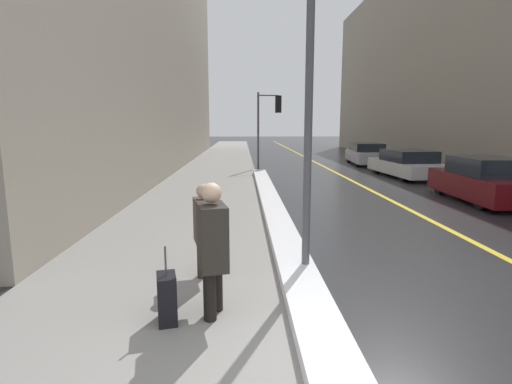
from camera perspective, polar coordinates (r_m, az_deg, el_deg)
The scene contains 14 objects.
ground_plane at distance 4.38m, azimuth 7.68°, elevation -22.76°, with size 160.00×160.00×0.00m, color #232326.
sidewalk_slab at distance 18.84m, azimuth -6.05°, elevation 2.38°, with size 4.00×80.00×0.01m.
road_centre_stripe at distance 19.36m, azimuth 11.97°, elevation 2.41°, with size 0.16×80.00×0.00m.
snow_bank_curb at distance 11.00m, azimuth 2.43°, elevation -2.23°, with size 0.58×17.40×0.19m.
building_facade_left at distance 25.17m, azimuth -17.93°, elevation 22.55°, with size 6.00×36.00×16.38m.
building_facade_right at distance 29.36m, azimuth 26.99°, elevation 16.74°, with size 6.00×36.00×13.05m.
lamp_post at distance 6.10m, azimuth 7.67°, elevation 17.40°, with size 0.28×0.28×5.37m.
traffic_light_near at distance 21.72m, azimuth 2.04°, elevation 11.08°, with size 1.30×0.46×4.04m.
pedestrian_with_shoulder_bag at distance 4.88m, azimuth -6.28°, elevation -7.33°, with size 0.43×0.78×1.67m.
pedestrian_in_glasses at distance 6.22m, azimuth -7.47°, elevation -4.79°, with size 0.37×0.52×1.45m.
parked_car_maroon at distance 14.15m, azimuth 29.83°, elevation 1.38°, with size 1.89×4.23×1.37m.
parked_car_white at distance 19.50m, azimuth 20.77°, elevation 3.74°, with size 2.18×4.76×1.22m.
parked_car_silver at distance 25.12m, azimuth 15.49°, elevation 5.24°, with size 2.15×4.58×1.27m.
rolling_suitcase at distance 5.00m, azimuth -12.60°, elevation -14.68°, with size 0.29×0.40×0.95m.
Camera 1 is at (-0.67, -3.65, 2.33)m, focal length 28.00 mm.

